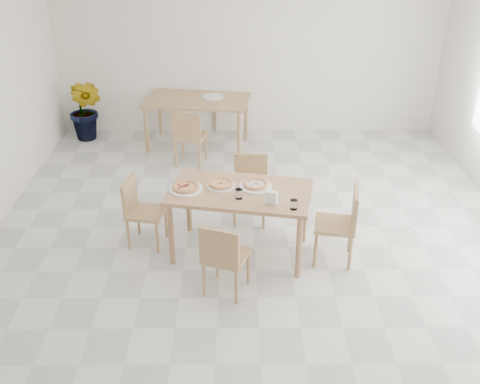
{
  "coord_description": "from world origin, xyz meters",
  "views": [
    {
      "loc": [
        -0.2,
        -5.19,
        3.4
      ],
      "look_at": [
        -0.16,
        -0.08,
        0.73
      ],
      "focal_mm": 42.0,
      "sensor_mm": 36.0,
      "label": 1
    }
  ],
  "objects_px": {
    "chair_west": "(139,207)",
    "plate_empty": "(213,97)",
    "chair_south": "(223,255)",
    "plate_margherita": "(221,186)",
    "pizza_margherita": "(221,184)",
    "tumbler_b": "(294,205)",
    "chair_back_s": "(189,134)",
    "chair_east": "(343,220)",
    "plate_pepperoni": "(186,189)",
    "second_table": "(197,104)",
    "pizza_pepperoni": "(186,187)",
    "potted_plant": "(86,110)",
    "chair_north": "(250,184)",
    "main_table": "(240,198)",
    "tumbler_a": "(239,194)",
    "napkin_holder": "(271,198)",
    "chair_back_n": "(209,101)",
    "pizza_mushroom": "(256,184)",
    "plate_mushroom": "(256,186)"
  },
  "relations": [
    {
      "from": "tumbler_b",
      "to": "plate_mushroom",
      "type": "bearing_deg",
      "value": 127.23
    },
    {
      "from": "chair_back_s",
      "to": "main_table",
      "type": "bearing_deg",
      "value": 119.34
    },
    {
      "from": "chair_north",
      "to": "pizza_margherita",
      "type": "distance_m",
      "value": 0.8
    },
    {
      "from": "tumbler_b",
      "to": "potted_plant",
      "type": "height_order",
      "value": "potted_plant"
    },
    {
      "from": "main_table",
      "to": "pizza_margherita",
      "type": "bearing_deg",
      "value": 166.74
    },
    {
      "from": "chair_south",
      "to": "chair_back_n",
      "type": "xyz_separation_m",
      "value": [
        -0.33,
        4.54,
        -0.0
      ]
    },
    {
      "from": "chair_back_s",
      "to": "chair_north",
      "type": "bearing_deg",
      "value": 130.8
    },
    {
      "from": "chair_south",
      "to": "plate_margherita",
      "type": "height_order",
      "value": "chair_south"
    },
    {
      "from": "napkin_holder",
      "to": "second_table",
      "type": "relative_size",
      "value": 0.09
    },
    {
      "from": "chair_west",
      "to": "potted_plant",
      "type": "distance_m",
      "value": 3.3
    },
    {
      "from": "plate_margherita",
      "to": "chair_back_s",
      "type": "distance_m",
      "value": 2.23
    },
    {
      "from": "chair_west",
      "to": "plate_pepperoni",
      "type": "height_order",
      "value": "plate_pepperoni"
    },
    {
      "from": "main_table",
      "to": "tumbler_a",
      "type": "xyz_separation_m",
      "value": [
        -0.01,
        -0.17,
        0.14
      ]
    },
    {
      "from": "chair_north",
      "to": "chair_south",
      "type": "bearing_deg",
      "value": -97.35
    },
    {
      "from": "chair_back_s",
      "to": "potted_plant",
      "type": "relative_size",
      "value": 0.84
    },
    {
      "from": "chair_east",
      "to": "potted_plant",
      "type": "bearing_deg",
      "value": -124.6
    },
    {
      "from": "chair_south",
      "to": "potted_plant",
      "type": "height_order",
      "value": "potted_plant"
    },
    {
      "from": "pizza_margherita",
      "to": "tumbler_b",
      "type": "height_order",
      "value": "tumbler_b"
    },
    {
      "from": "pizza_mushroom",
      "to": "second_table",
      "type": "height_order",
      "value": "pizza_mushroom"
    },
    {
      "from": "chair_south",
      "to": "tumbler_a",
      "type": "relative_size",
      "value": 7.81
    },
    {
      "from": "potted_plant",
      "to": "chair_south",
      "type": "bearing_deg",
      "value": -60.88
    },
    {
      "from": "chair_west",
      "to": "plate_margherita",
      "type": "xyz_separation_m",
      "value": [
        0.89,
        -0.11,
        0.31
      ]
    },
    {
      "from": "chair_north",
      "to": "pizza_mushroom",
      "type": "relative_size",
      "value": 2.95
    },
    {
      "from": "plate_margherita",
      "to": "pizza_mushroom",
      "type": "relative_size",
      "value": 1.14
    },
    {
      "from": "chair_west",
      "to": "second_table",
      "type": "bearing_deg",
      "value": 1.03
    },
    {
      "from": "plate_margherita",
      "to": "second_table",
      "type": "distance_m",
      "value": 2.93
    },
    {
      "from": "chair_west",
      "to": "plate_margherita",
      "type": "bearing_deg",
      "value": -86.37
    },
    {
      "from": "chair_north",
      "to": "napkin_holder",
      "type": "distance_m",
      "value": 1.12
    },
    {
      "from": "chair_north",
      "to": "plate_margherita",
      "type": "bearing_deg",
      "value": -112.71
    },
    {
      "from": "chair_east",
      "to": "tumbler_a",
      "type": "distance_m",
      "value": 1.11
    },
    {
      "from": "chair_north",
      "to": "napkin_holder",
      "type": "height_order",
      "value": "napkin_holder"
    },
    {
      "from": "main_table",
      "to": "pizza_pepperoni",
      "type": "height_order",
      "value": "pizza_pepperoni"
    },
    {
      "from": "chair_east",
      "to": "plate_pepperoni",
      "type": "xyz_separation_m",
      "value": [
        -1.61,
        0.17,
        0.28
      ]
    },
    {
      "from": "chair_west",
      "to": "plate_mushroom",
      "type": "bearing_deg",
      "value": -85.3
    },
    {
      "from": "plate_margherita",
      "to": "plate_empty",
      "type": "height_order",
      "value": "same"
    },
    {
      "from": "plate_mushroom",
      "to": "pizza_margherita",
      "type": "bearing_deg",
      "value": 176.89
    },
    {
      "from": "plate_mushroom",
      "to": "plate_empty",
      "type": "height_order",
      "value": "same"
    },
    {
      "from": "chair_back_n",
      "to": "chair_south",
      "type": "bearing_deg",
      "value": -75.03
    },
    {
      "from": "chair_back_s",
      "to": "plate_empty",
      "type": "relative_size",
      "value": 2.56
    },
    {
      "from": "plate_empty",
      "to": "tumbler_a",
      "type": "bearing_deg",
      "value": -83.41
    },
    {
      "from": "tumbler_a",
      "to": "chair_back_s",
      "type": "relative_size",
      "value": 0.12
    },
    {
      "from": "plate_pepperoni",
      "to": "plate_empty",
      "type": "bearing_deg",
      "value": 86.76
    },
    {
      "from": "chair_north",
      "to": "plate_empty",
      "type": "relative_size",
      "value": 2.43
    },
    {
      "from": "plate_margherita",
      "to": "chair_back_n",
      "type": "distance_m",
      "value": 3.74
    },
    {
      "from": "pizza_pepperoni",
      "to": "chair_south",
      "type": "bearing_deg",
      "value": -62.21
    },
    {
      "from": "chair_back_s",
      "to": "chair_east",
      "type": "bearing_deg",
      "value": 138.19
    },
    {
      "from": "tumbler_a",
      "to": "potted_plant",
      "type": "distance_m",
      "value": 4.15
    },
    {
      "from": "chair_west",
      "to": "plate_empty",
      "type": "xyz_separation_m",
      "value": [
        0.7,
        2.86,
        0.31
      ]
    },
    {
      "from": "chair_south",
      "to": "tumbler_b",
      "type": "height_order",
      "value": "tumbler_b"
    },
    {
      "from": "plate_margherita",
      "to": "plate_pepperoni",
      "type": "relative_size",
      "value": 0.87
    }
  ]
}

